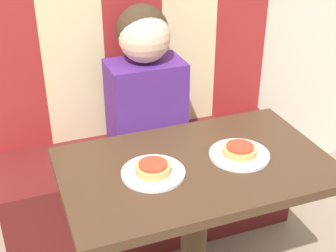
# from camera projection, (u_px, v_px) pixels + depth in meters

# --- Properties ---
(booth_seat) EXTENTS (1.37, 0.45, 0.48)m
(booth_seat) POSITION_uv_depth(u_px,v_px,m) (148.00, 186.00, 2.30)
(booth_seat) COLOR #5B1919
(booth_seat) RESTS_ON ground_plane
(booth_backrest) EXTENTS (1.37, 0.07, 0.76)m
(booth_backrest) POSITION_uv_depth(u_px,v_px,m) (132.00, 54.00, 2.17)
(booth_backrest) COLOR maroon
(booth_backrest) RESTS_ON booth_seat
(dining_table) EXTENTS (0.94, 0.57, 0.71)m
(dining_table) POSITION_uv_depth(u_px,v_px,m) (195.00, 190.00, 1.67)
(dining_table) COLOR #422B1C
(dining_table) RESTS_ON ground_plane
(person) EXTENTS (0.33, 0.25, 0.65)m
(person) POSITION_uv_depth(u_px,v_px,m) (145.00, 76.00, 2.03)
(person) COLOR #4C237A
(person) RESTS_ON booth_seat
(plate_left) EXTENTS (0.21, 0.21, 0.01)m
(plate_left) POSITION_uv_depth(u_px,v_px,m) (153.00, 173.00, 1.56)
(plate_left) COLOR white
(plate_left) RESTS_ON dining_table
(plate_right) EXTENTS (0.21, 0.21, 0.01)m
(plate_right) POSITION_uv_depth(u_px,v_px,m) (239.00, 155.00, 1.66)
(plate_right) COLOR white
(plate_right) RESTS_ON dining_table
(pizza_left) EXTENTS (0.12, 0.12, 0.03)m
(pizza_left) POSITION_uv_depth(u_px,v_px,m) (153.00, 168.00, 1.55)
(pizza_left) COLOR tan
(pizza_left) RESTS_ON plate_left
(pizza_right) EXTENTS (0.12, 0.12, 0.03)m
(pizza_right) POSITION_uv_depth(u_px,v_px,m) (240.00, 150.00, 1.65)
(pizza_right) COLOR tan
(pizza_right) RESTS_ON plate_right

